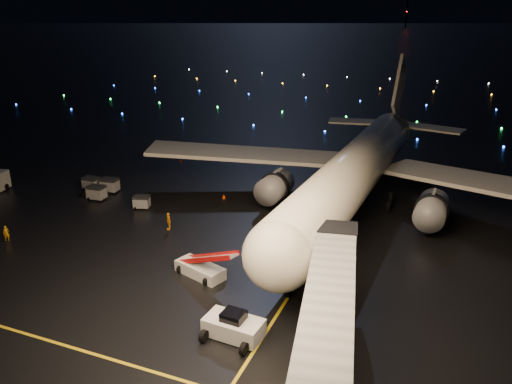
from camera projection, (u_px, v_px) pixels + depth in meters
ground at (425, 50)px, 305.27m from camera, size 2000.00×2000.00×0.00m
lane_centre at (327, 236)px, 52.70m from camera, size 0.25×80.00×0.02m
lane_cross at (19, 332)px, 36.92m from camera, size 60.00×0.25×0.02m
airliner at (364, 138)px, 59.86m from camera, size 59.40×56.68×16.16m
pushback_tug at (234, 324)px, 36.10m from camera, size 4.42×2.54×2.03m
belt_loader at (200, 258)px, 44.29m from camera, size 7.23×3.99×3.38m
crew_a at (6, 233)px, 51.40m from camera, size 0.70×0.67×1.62m
crew_c at (169, 221)px, 53.95m from camera, size 1.08×1.19×1.95m
safety_cone_0 at (268, 218)px, 56.61m from camera, size 0.59×0.59×0.54m
safety_cone_1 at (262, 201)px, 61.60m from camera, size 0.48×0.48×0.46m
safety_cone_2 at (224, 196)px, 63.22m from camera, size 0.58×0.58×0.53m
safety_cone_3 at (181, 161)px, 78.41m from camera, size 0.53×0.53×0.47m
radio_mast at (408, 4)px, 698.91m from camera, size 1.80×1.80×64.00m
taxiway_lights at (368, 98)px, 136.17m from camera, size 164.00×92.00×0.36m
baggage_cart_0 at (142, 202)px, 59.86m from camera, size 2.12×1.75×1.55m
baggage_cart_1 at (97, 193)px, 62.62m from camera, size 2.22×1.64×1.80m
baggage_cart_2 at (110, 185)px, 65.28m from camera, size 2.31×1.73×1.84m
baggage_cart_3 at (92, 184)px, 66.03m from camera, size 2.10×1.50×1.75m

